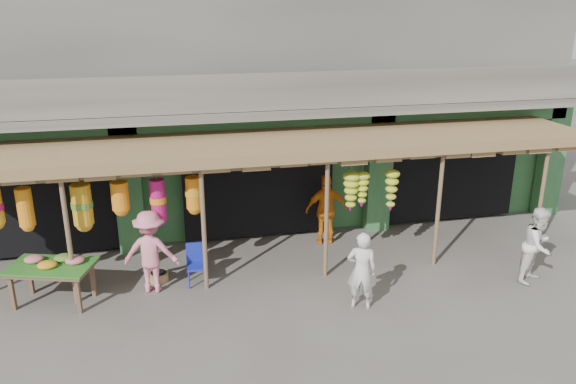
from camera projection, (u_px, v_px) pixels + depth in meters
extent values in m
plane|color=#514C47|center=(277.00, 276.00, 11.89)|extent=(80.00, 80.00, 0.00)
cube|color=gray|center=(238.00, 22.00, 14.90)|extent=(16.00, 6.00, 4.00)
cube|color=#2D6033|center=(240.00, 149.00, 16.16)|extent=(16.00, 5.70, 3.00)
cube|color=gray|center=(261.00, 112.00, 12.38)|extent=(16.00, 0.90, 0.22)
cube|color=gray|center=(264.00, 92.00, 11.85)|extent=(16.00, 0.10, 0.80)
cube|color=#2D6033|center=(258.00, 124.00, 12.86)|extent=(16.00, 0.35, 0.35)
cube|color=yellow|center=(24.00, 141.00, 11.77)|extent=(1.70, 0.06, 0.55)
cube|color=#B21414|center=(24.00, 141.00, 11.74)|extent=(1.30, 0.02, 0.30)
cube|color=black|center=(43.00, 189.00, 13.18)|extent=(3.60, 2.00, 2.50)
cube|color=black|center=(253.00, 175.00, 14.22)|extent=(3.60, 2.00, 2.50)
cube|color=black|center=(434.00, 163.00, 15.27)|extent=(3.60, 2.00, 2.50)
cube|color=#2D6033|center=(128.00, 189.00, 12.67)|extent=(0.60, 0.35, 3.00)
cube|color=#2D6033|center=(378.00, 172.00, 13.93)|extent=(0.60, 0.35, 3.00)
cube|color=#2D6033|center=(551.00, 161.00, 14.96)|extent=(0.60, 0.35, 3.00)
cylinder|color=brown|center=(69.00, 240.00, 10.45)|extent=(0.09, 0.09, 2.60)
cylinder|color=brown|center=(204.00, 229.00, 10.97)|extent=(0.09, 0.09, 2.60)
cylinder|color=brown|center=(326.00, 219.00, 11.50)|extent=(0.09, 0.09, 2.60)
cylinder|color=brown|center=(438.00, 209.00, 12.02)|extent=(0.09, 0.09, 2.60)
cylinder|color=brown|center=(541.00, 200.00, 12.54)|extent=(0.09, 0.09, 2.60)
cylinder|color=brown|center=(266.00, 166.00, 10.85)|extent=(12.90, 0.08, 0.08)
cylinder|color=brown|center=(120.00, 177.00, 10.69)|extent=(5.50, 0.06, 0.06)
cube|color=brown|center=(268.00, 143.00, 11.86)|extent=(14.00, 2.70, 0.22)
cube|color=brown|center=(12.00, 293.00, 10.49)|extent=(0.09, 0.09, 0.69)
cube|color=brown|center=(79.00, 296.00, 10.38)|extent=(0.09, 0.09, 0.69)
cube|color=brown|center=(30.00, 277.00, 11.10)|extent=(0.09, 0.09, 0.69)
cube|color=brown|center=(93.00, 280.00, 10.99)|extent=(0.09, 0.09, 0.69)
cube|color=brown|center=(51.00, 268.00, 10.61)|extent=(1.69, 1.28, 0.06)
cube|color=#26661E|center=(50.00, 266.00, 10.60)|extent=(1.76, 1.34, 0.03)
ellipsoid|color=#D56A79|center=(34.00, 259.00, 10.71)|extent=(0.36, 0.30, 0.15)
ellipsoid|color=gold|center=(47.00, 265.00, 10.47)|extent=(0.36, 0.30, 0.15)
ellipsoid|color=#D56A79|center=(75.00, 260.00, 10.66)|extent=(0.36, 0.30, 0.15)
ellipsoid|color=#5D8D2F|center=(63.00, 258.00, 10.76)|extent=(0.36, 0.30, 0.15)
cylinder|color=#1823A0|center=(189.00, 280.00, 11.30)|extent=(0.03, 0.03, 0.38)
cylinder|color=#1823A0|center=(206.00, 279.00, 11.36)|extent=(0.03, 0.03, 0.38)
cylinder|color=#1823A0|center=(189.00, 273.00, 11.62)|extent=(0.03, 0.03, 0.38)
cylinder|color=#1823A0|center=(206.00, 271.00, 11.69)|extent=(0.03, 0.03, 0.38)
cube|color=#1823A0|center=(197.00, 266.00, 11.43)|extent=(0.42, 0.42, 0.05)
cube|color=#1823A0|center=(196.00, 252.00, 11.53)|extent=(0.41, 0.05, 0.43)
cylinder|color=#A1794B|center=(159.00, 276.00, 11.68)|extent=(0.53, 0.53, 0.18)
imported|color=silver|center=(362.00, 271.00, 10.46)|extent=(0.65, 0.55, 1.53)
imported|color=white|center=(538.00, 245.00, 11.44)|extent=(0.98, 0.92, 1.61)
imported|color=orange|center=(326.00, 209.00, 13.27)|extent=(1.03, 0.49, 1.71)
imported|color=pink|center=(151.00, 252.00, 11.05)|extent=(1.21, 0.87, 1.70)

